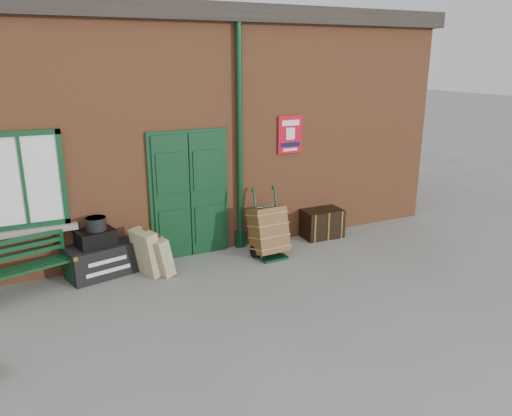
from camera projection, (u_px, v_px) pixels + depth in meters
ground at (239, 283)px, 7.92m from camera, size 80.00×80.00×0.00m
station_building at (170, 121)px, 10.31m from camera, size 10.30×4.30×4.36m
bench at (21, 267)px, 7.42m from camera, size 1.49×0.80×0.88m
houdini_trunk at (101, 260)px, 8.13m from camera, size 1.15×0.80×0.52m
strongbox at (96, 238)px, 8.00m from camera, size 0.66×0.54×0.26m
hatbox at (96, 224)px, 7.94m from camera, size 0.38×0.38×0.21m
suitcase_back at (146, 252)px, 8.11m from camera, size 0.49×0.61×0.77m
suitcase_front at (159, 256)px, 8.12m from camera, size 0.46×0.56×0.67m
porter_trolley at (268, 231)px, 8.86m from camera, size 0.61×0.66×1.21m
dark_trunk at (322, 223)px, 9.88m from camera, size 0.79×0.53×0.56m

